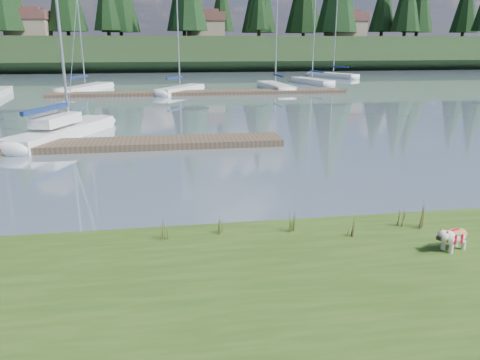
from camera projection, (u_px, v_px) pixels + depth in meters
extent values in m
plane|color=gray|center=(178.00, 95.00, 41.03)|extent=(200.00, 200.00, 0.00)
cube|color=#345219|center=(251.00, 347.00, 6.89)|extent=(60.00, 9.00, 0.35)
cube|color=black|center=(170.00, 53.00, 81.04)|extent=(200.00, 20.00, 5.00)
cylinder|color=silver|center=(451.00, 249.00, 9.52)|extent=(0.09, 0.09, 0.19)
cylinder|color=silver|center=(443.00, 245.00, 9.68)|extent=(0.09, 0.09, 0.19)
cylinder|color=silver|center=(463.00, 245.00, 9.69)|extent=(0.09, 0.09, 0.19)
cylinder|color=silver|center=(456.00, 242.00, 9.85)|extent=(0.09, 0.09, 0.19)
ellipsoid|color=silver|center=(455.00, 236.00, 9.63)|extent=(0.68, 0.49, 0.29)
ellipsoid|color=#A87A3F|center=(455.00, 232.00, 9.61)|extent=(0.50, 0.41, 0.10)
ellipsoid|color=silver|center=(443.00, 235.00, 9.44)|extent=(0.28, 0.28, 0.22)
cube|color=black|center=(439.00, 238.00, 9.41)|extent=(0.10, 0.12, 0.08)
cube|color=white|center=(62.00, 134.00, 22.60)|extent=(4.24, 7.33, 0.70)
ellipsoid|color=white|center=(100.00, 122.00, 25.98)|extent=(2.20, 2.42, 0.70)
cylinder|color=silver|center=(56.00, 1.00, 21.49)|extent=(0.14, 0.14, 10.97)
cube|color=navy|center=(46.00, 109.00, 21.22)|extent=(1.42, 3.13, 0.20)
cube|color=white|center=(56.00, 120.00, 22.01)|extent=(2.05, 2.87, 0.45)
cube|color=#4C3D2C|center=(101.00, 145.00, 20.51)|extent=(16.00, 2.00, 0.30)
cube|color=#4C3D2C|center=(201.00, 93.00, 41.29)|extent=(26.00, 2.20, 0.30)
ellipsoid|color=white|center=(4.00, 90.00, 42.93)|extent=(1.68, 2.02, 0.70)
cube|color=white|center=(86.00, 89.00, 43.83)|extent=(4.44, 7.68, 0.70)
ellipsoid|color=white|center=(106.00, 85.00, 47.38)|extent=(2.31, 2.54, 0.70)
cylinder|color=silver|center=(79.00, 16.00, 41.98)|extent=(0.12, 0.12, 11.85)
cube|color=navy|center=(78.00, 77.00, 42.53)|extent=(1.31, 2.87, 0.20)
cube|color=white|center=(180.00, 90.00, 42.57)|extent=(4.76, 6.35, 0.70)
ellipsoid|color=white|center=(197.00, 87.00, 45.47)|extent=(2.17, 2.28, 0.70)
cylinder|color=silver|center=(178.00, 24.00, 40.94)|extent=(0.12, 0.12, 10.33)
cube|color=navy|center=(174.00, 78.00, 41.45)|extent=(1.56, 2.32, 0.20)
cube|color=white|center=(275.00, 87.00, 45.48)|extent=(2.21, 7.59, 0.70)
ellipsoid|color=white|center=(265.00, 84.00, 48.98)|extent=(1.77, 2.15, 0.70)
cylinder|color=silver|center=(277.00, 18.00, 43.68)|extent=(0.12, 0.12, 11.52)
cube|color=navy|center=(279.00, 76.00, 44.19)|extent=(0.40, 2.99, 0.20)
cube|color=white|center=(312.00, 82.00, 51.29)|extent=(3.22, 6.74, 0.70)
ellipsoid|color=white|center=(296.00, 80.00, 54.16)|extent=(1.87, 2.12, 0.70)
cylinder|color=silver|center=(314.00, 28.00, 49.68)|extent=(0.12, 0.12, 10.15)
cube|color=navy|center=(317.00, 71.00, 50.17)|extent=(0.90, 2.58, 0.20)
cube|color=white|center=(333.00, 76.00, 60.68)|extent=(4.94, 7.13, 0.70)
ellipsoid|color=white|center=(313.00, 74.00, 63.42)|extent=(2.34, 2.49, 0.70)
cylinder|color=silver|center=(336.00, 27.00, 58.98)|extent=(0.12, 0.12, 10.79)
cube|color=navy|center=(340.00, 67.00, 59.60)|extent=(1.57, 2.62, 0.20)
cone|color=#475B23|center=(218.00, 223.00, 10.48)|extent=(0.03, 0.03, 0.48)
cone|color=brown|center=(224.00, 226.00, 10.44)|extent=(0.03, 0.03, 0.39)
cone|color=#475B23|center=(221.00, 221.00, 10.51)|extent=(0.03, 0.03, 0.53)
cone|color=brown|center=(225.00, 226.00, 10.49)|extent=(0.03, 0.03, 0.34)
cone|color=#475B23|center=(220.00, 225.00, 10.41)|extent=(0.03, 0.03, 0.43)
cone|color=#475B23|center=(289.00, 220.00, 10.56)|extent=(0.03, 0.03, 0.53)
cone|color=brown|center=(295.00, 223.00, 10.53)|extent=(0.03, 0.03, 0.43)
cone|color=#475B23|center=(292.00, 219.00, 10.59)|extent=(0.03, 0.03, 0.59)
cone|color=brown|center=(295.00, 224.00, 10.58)|extent=(0.03, 0.03, 0.37)
cone|color=#475B23|center=(291.00, 223.00, 10.50)|extent=(0.03, 0.03, 0.48)
cone|color=#475B23|center=(397.00, 216.00, 10.90)|extent=(0.03, 0.03, 0.49)
cone|color=brown|center=(402.00, 218.00, 10.86)|extent=(0.03, 0.03, 0.39)
cone|color=#475B23|center=(399.00, 214.00, 10.93)|extent=(0.03, 0.03, 0.54)
cone|color=brown|center=(403.00, 219.00, 10.91)|extent=(0.03, 0.03, 0.34)
cone|color=#475B23|center=(399.00, 218.00, 10.84)|extent=(0.03, 0.03, 0.44)
cone|color=#475B23|center=(162.00, 227.00, 10.15)|extent=(0.03, 0.03, 0.56)
cone|color=brown|center=(167.00, 230.00, 10.12)|extent=(0.03, 0.03, 0.45)
cone|color=#475B23|center=(165.00, 225.00, 10.18)|extent=(0.03, 0.03, 0.62)
cone|color=brown|center=(168.00, 231.00, 10.17)|extent=(0.03, 0.03, 0.40)
cone|color=#475B23|center=(163.00, 229.00, 10.08)|extent=(0.03, 0.03, 0.51)
cone|color=#475B23|center=(348.00, 227.00, 10.36)|extent=(0.03, 0.03, 0.41)
cone|color=brown|center=(354.00, 229.00, 10.32)|extent=(0.03, 0.03, 0.33)
cone|color=#475B23|center=(350.00, 225.00, 10.39)|extent=(0.03, 0.03, 0.46)
cone|color=brown|center=(355.00, 229.00, 10.37)|extent=(0.03, 0.03, 0.29)
cone|color=#475B23|center=(350.00, 229.00, 10.29)|extent=(0.03, 0.03, 0.37)
cone|color=#475B23|center=(421.00, 214.00, 10.78)|extent=(0.03, 0.03, 0.66)
cone|color=brown|center=(427.00, 217.00, 10.75)|extent=(0.03, 0.03, 0.53)
cone|color=#475B23|center=(423.00, 212.00, 10.81)|extent=(0.03, 0.03, 0.72)
cone|color=brown|center=(427.00, 218.00, 10.80)|extent=(0.03, 0.03, 0.46)
cone|color=#475B23|center=(424.00, 216.00, 10.72)|extent=(0.03, 0.03, 0.59)
cube|color=#33281C|center=(218.00, 236.00, 11.09)|extent=(60.00, 0.50, 0.14)
cylinder|color=#382619|center=(5.00, 32.00, 71.62)|extent=(0.60, 0.60, 1.80)
cylinder|color=#382619|center=(109.00, 33.00, 77.64)|extent=(0.60, 0.60, 1.80)
cylinder|color=#382619|center=(189.00, 32.00, 73.89)|extent=(0.60, 0.60, 1.80)
cylinder|color=#382619|center=(259.00, 33.00, 79.47)|extent=(0.60, 0.60, 1.80)
cone|color=black|center=(259.00, 2.00, 78.06)|extent=(3.96, 3.96, 9.00)
cylinder|color=#382619|center=(336.00, 33.00, 79.51)|extent=(0.60, 0.60, 1.80)
cylinder|color=#382619|center=(404.00, 33.00, 84.43)|extent=(0.60, 0.60, 1.80)
cube|color=gray|center=(29.00, 29.00, 73.82)|extent=(6.00, 5.00, 2.80)
cube|color=brown|center=(27.00, 15.00, 73.22)|extent=(6.30, 5.30, 1.40)
cube|color=brown|center=(27.00, 9.00, 72.99)|extent=(4.20, 3.60, 0.70)
cube|color=gray|center=(205.00, 30.00, 78.93)|extent=(6.00, 5.00, 2.80)
cube|color=brown|center=(205.00, 17.00, 78.33)|extent=(6.30, 5.30, 1.40)
cube|color=brown|center=(205.00, 12.00, 78.11)|extent=(4.20, 3.60, 0.70)
cube|color=gray|center=(345.00, 30.00, 80.61)|extent=(6.00, 5.00, 2.80)
cube|color=brown|center=(346.00, 17.00, 80.01)|extent=(6.30, 5.30, 1.40)
cube|color=brown|center=(346.00, 12.00, 79.78)|extent=(4.20, 3.60, 0.70)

